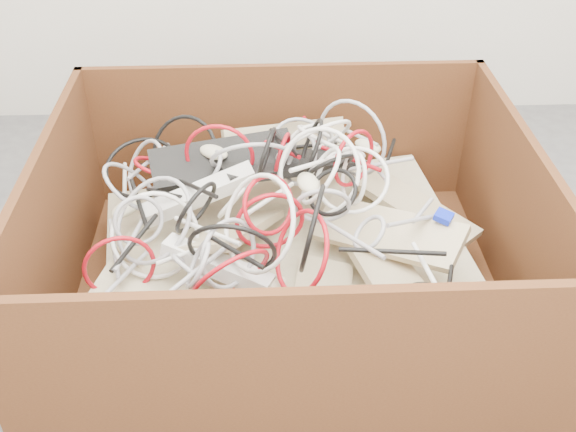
{
  "coord_description": "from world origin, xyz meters",
  "views": [
    {
      "loc": [
        -0.23,
        -1.28,
        1.43
      ],
      "look_at": [
        -0.16,
        0.28,
        0.3
      ],
      "focal_mm": 42.85,
      "sensor_mm": 36.0,
      "label": 1
    }
  ],
  "objects_px": {
    "cardboard_box": "(282,267)",
    "vga_plug": "(444,216)",
    "power_strip_right": "(217,265)",
    "power_strip_left": "(200,194)"
  },
  "relations": [
    {
      "from": "cardboard_box",
      "to": "vga_plug",
      "type": "relative_size",
      "value": 29.39
    },
    {
      "from": "cardboard_box",
      "to": "power_strip_right",
      "type": "xyz_separation_m",
      "value": [
        -0.17,
        -0.22,
        0.19
      ]
    },
    {
      "from": "cardboard_box",
      "to": "power_strip_left",
      "type": "relative_size",
      "value": 4.15
    },
    {
      "from": "vga_plug",
      "to": "power_strip_left",
      "type": "bearing_deg",
      "value": -158.44
    },
    {
      "from": "power_strip_left",
      "to": "vga_plug",
      "type": "bearing_deg",
      "value": -26.29
    },
    {
      "from": "cardboard_box",
      "to": "power_strip_right",
      "type": "bearing_deg",
      "value": -127.54
    },
    {
      "from": "cardboard_box",
      "to": "power_strip_left",
      "type": "bearing_deg",
      "value": 170.42
    },
    {
      "from": "cardboard_box",
      "to": "power_strip_right",
      "type": "height_order",
      "value": "cardboard_box"
    },
    {
      "from": "cardboard_box",
      "to": "power_strip_left",
      "type": "height_order",
      "value": "cardboard_box"
    },
    {
      "from": "cardboard_box",
      "to": "vga_plug",
      "type": "xyz_separation_m",
      "value": [
        0.43,
        -0.09,
        0.23
      ]
    }
  ]
}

